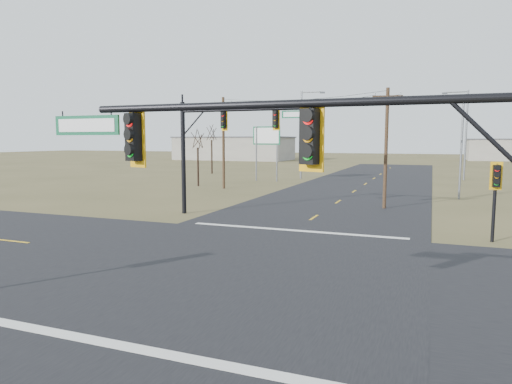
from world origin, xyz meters
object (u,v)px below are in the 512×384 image
pedestal_signal_ne (496,183)px  streetlight_a (459,141)px  bare_tree_a (198,138)px  mast_arm_far (222,134)px  streetlight_c (303,130)px  utility_pole_far (223,141)px  streetlight_b (464,130)px  bare_tree_b (212,132)px  utility_pole_near (386,146)px  highway_sign (267,143)px  mast_arm_near (308,160)px

pedestal_signal_ne → streetlight_a: streetlight_a is taller
pedestal_signal_ne → bare_tree_a: (-26.30, 19.07, 2.21)m
mast_arm_far → streetlight_a: 20.74m
pedestal_signal_ne → streetlight_c: streetlight_c is taller
utility_pole_far → streetlight_b: size_ratio=0.84×
bare_tree_b → utility_pole_near: bearing=-44.3°
mast_arm_far → streetlight_c: streetlight_c is taller
utility_pole_near → utility_pole_far: utility_pole_far is taller
highway_sign → streetlight_a: 23.11m
utility_pole_far → bare_tree_a: bearing=160.6°
mast_arm_near → streetlight_b: 53.48m
mast_arm_near → pedestal_signal_ne: 16.67m
streetlight_c → bare_tree_b: (-14.79, 3.57, -0.15)m
streetlight_a → streetlight_c: 23.40m
streetlight_c → utility_pole_near: bearing=-83.4°
pedestal_signal_ne → utility_pole_near: bearing=116.1°
mast_arm_near → streetlight_b: bearing=103.2°
utility_pole_far → highway_sign: 9.72m
pedestal_signal_ne → streetlight_a: (-0.85, 17.07, 1.92)m
highway_sign → streetlight_a: size_ratio=0.76×
mast_arm_near → utility_pole_near: size_ratio=1.20×
streetlight_a → streetlight_b: streetlight_b is taller
bare_tree_a → highway_sign: bearing=60.2°
pedestal_signal_ne → bare_tree_a: size_ratio=0.61×
mast_arm_near → streetlight_c: bearing=124.7°
utility_pole_near → streetlight_a: 9.14m
utility_pole_near → streetlight_b: (6.62, 27.85, 1.66)m
highway_sign → streetlight_c: size_ratio=0.59×
pedestal_signal_ne → streetlight_a: 17.20m
highway_sign → bare_tree_b: size_ratio=0.86×
streetlight_a → utility_pole_near: bearing=-122.4°
highway_sign → bare_tree_a: (-4.79, -8.37, 0.51)m
bare_tree_a → bare_tree_b: bare_tree_b is taller
mast_arm_far → bare_tree_a: mast_arm_far is taller
utility_pole_far → bare_tree_b: bearing=119.9°
mast_arm_far → streetlight_b: streetlight_b is taller
utility_pole_near → streetlight_b: streetlight_b is taller
pedestal_signal_ne → streetlight_b: (0.63, 37.37, 3.25)m
mast_arm_near → streetlight_a: bearing=101.9°
mast_arm_near → bare_tree_b: size_ratio=1.36×
mast_arm_far → utility_pole_near: size_ratio=1.06×
pedestal_signal_ne → utility_pole_far: utility_pole_far is taller
mast_arm_far → bare_tree_a: bearing=146.7°
utility_pole_far → bare_tree_b: utility_pole_far is taller
bare_tree_a → pedestal_signal_ne: bearing=-35.9°
highway_sign → streetlight_c: 6.17m
mast_arm_far → streetlight_a: size_ratio=1.06×
utility_pole_far → streetlight_b: (23.30, 19.58, 1.36)m
pedestal_signal_ne → bare_tree_a: bare_tree_a is taller
mast_arm_far → mast_arm_near: bearing=-36.4°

